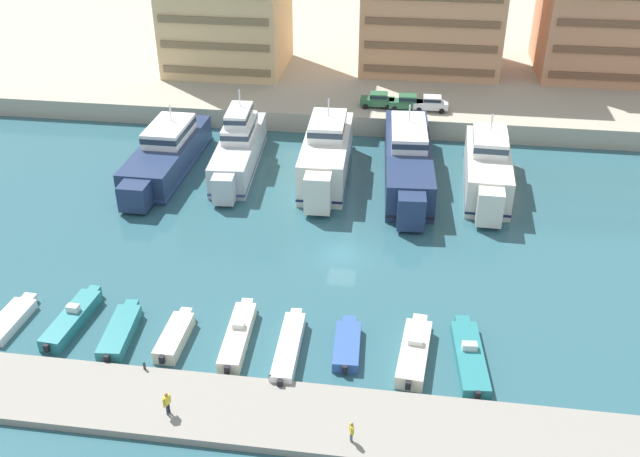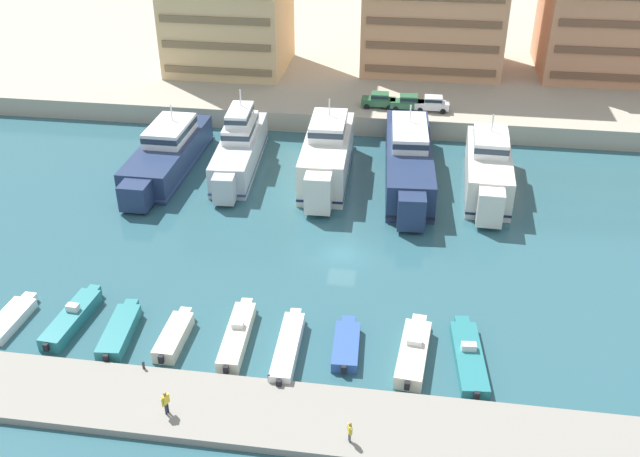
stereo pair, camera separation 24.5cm
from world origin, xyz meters
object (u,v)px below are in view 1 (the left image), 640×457
motorboat_cream_right (414,352)px  motorboat_teal_mid_left (120,332)px  yacht_ivory_mid_left (326,155)px  car_green_left (407,102)px  yacht_ivory_center (487,169)px  yacht_navy_center_left (408,159)px  motorboat_white_center_right (289,348)px  motorboat_blue_mid_right (347,345)px  yacht_silver_left (239,148)px  car_white_mid_left (431,103)px  pedestrian_near_edge (167,402)px  yacht_navy_far_left (166,154)px  car_green_far_left (378,99)px  motorboat_white_far_left (10,320)px  motorboat_teal_left (72,319)px  pedestrian_mid_deck (351,430)px  motorboat_cream_center (238,335)px  motorboat_cream_center_left (175,336)px  motorboat_teal_far_right (469,356)px

motorboat_cream_right → motorboat_teal_mid_left: bearing=-178.1°
yacht_ivory_mid_left → car_green_left: (7.79, 14.69, 0.81)m
yacht_ivory_center → yacht_navy_center_left: bearing=170.7°
motorboat_white_center_right → motorboat_blue_mid_right: (4.10, 1.06, -0.13)m
yacht_silver_left → car_white_mid_left: (20.40, 13.56, 1.11)m
car_white_mid_left → pedestrian_near_edge: bearing=-107.6°
yacht_navy_far_left → car_green_far_left: yacht_navy_far_left is taller
motorboat_white_far_left → motorboat_cream_right: (30.53, 0.40, 0.17)m
motorboat_teal_left → car_green_left: (23.53, 42.17, 2.82)m
yacht_ivory_mid_left → yacht_navy_center_left: size_ratio=0.78×
yacht_silver_left → pedestrian_mid_deck: size_ratio=11.86×
motorboat_teal_mid_left → motorboat_blue_mid_right: (16.79, 0.98, -0.10)m
motorboat_cream_center → car_white_mid_left: 44.54m
motorboat_white_far_left → car_green_far_left: car_green_far_left is taller
motorboat_cream_center_left → car_green_far_left: size_ratio=1.43×
motorboat_teal_left → yacht_silver_left: bearing=78.0°
motorboat_teal_mid_left → pedestrian_mid_deck: bearing=-24.3°
yacht_navy_far_left → motorboat_cream_right: size_ratio=2.57×
motorboat_cream_center_left → motorboat_white_center_right: (8.51, -0.11, 0.03)m
yacht_ivory_center → motorboat_white_far_left: bearing=-143.3°
motorboat_white_far_left → motorboat_cream_right: size_ratio=0.79×
motorboat_teal_left → pedestrian_mid_deck: bearing=-22.3°
motorboat_teal_left → car_white_mid_left: car_white_mid_left is taller
motorboat_teal_left → car_white_mid_left: (26.47, 42.16, 2.82)m
motorboat_cream_center → pedestrian_near_edge: 8.72m
motorboat_white_center_right → motorboat_cream_center_left: bearing=179.2°
yacht_ivory_center → yacht_ivory_mid_left: bearing=178.4°
yacht_silver_left → motorboat_teal_mid_left: size_ratio=2.71×
yacht_silver_left → car_green_left: bearing=37.8°
yacht_silver_left → motorboat_white_far_left: size_ratio=3.03×
motorboat_teal_left → motorboat_cream_center: 12.92m
car_green_far_left → motorboat_cream_center: bearing=-99.5°
pedestrian_near_edge → yacht_silver_left: bearing=96.7°
motorboat_cream_center_left → motorboat_cream_center: motorboat_cream_center is taller
motorboat_white_center_right → motorboat_teal_mid_left: bearing=179.7°
motorboat_teal_mid_left → motorboat_cream_center_left: 4.18m
motorboat_cream_center → yacht_navy_far_left: bearing=118.0°
yacht_navy_far_left → car_white_mid_left: size_ratio=4.80×
motorboat_cream_center → motorboat_cream_right: 12.88m
pedestrian_near_edge → yacht_navy_center_left: bearing=69.4°
yacht_ivory_center → motorboat_white_far_left: 46.28m
motorboat_teal_left → motorboat_white_center_right: motorboat_teal_left is taller
yacht_ivory_mid_left → motorboat_white_far_left: bearing=-126.1°
motorboat_white_far_left → pedestrian_near_edge: (15.13, -7.84, 1.22)m
motorboat_white_center_right → pedestrian_near_edge: pedestrian_near_edge is taller
yacht_silver_left → yacht_navy_center_left: size_ratio=0.81×
yacht_ivory_center → motorboat_teal_far_right: size_ratio=1.98×
yacht_navy_far_left → motorboat_blue_mid_right: bearing=-50.1°
motorboat_blue_mid_right → motorboat_cream_right: bearing=-2.9°
motorboat_blue_mid_right → motorboat_cream_center_left: bearing=-175.7°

